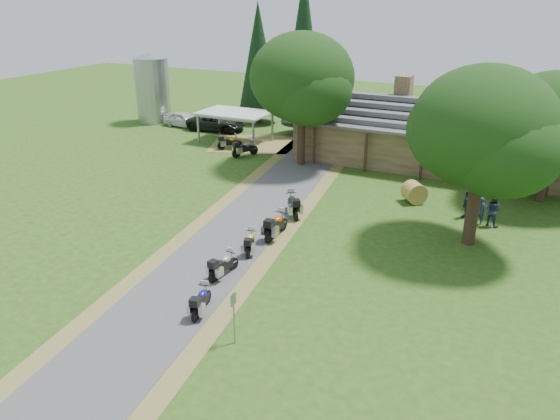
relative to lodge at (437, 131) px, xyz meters
The scene contains 24 objects.
ground 24.86m from the lodge, 104.04° to the right, with size 120.00×120.00×0.00m, color #294C15.
driveway 21.17m from the lodge, 108.00° to the right, with size 46.00×46.00×0.00m, color #4B4B4E.
lodge is the anchor object (origin of this frame).
silo 28.02m from the lodge, behind, with size 3.30×3.30×6.71m, color gray.
carport 16.79m from the lodge, behind, with size 6.00×4.00×2.60m, color silver, non-canonical shape.
car_white_sedan 24.09m from the lodge, behind, with size 5.43×2.29×1.81m, color silver.
car_dark_suv 20.47m from the lodge, behind, with size 5.96×2.54×2.28m, color black.
motorcycle_row_a 25.73m from the lodge, 99.21° to the right, with size 1.73×0.56×1.18m, color navy, non-canonical shape.
motorcycle_row_b 22.94m from the lodge, 102.40° to the right, with size 1.81×0.59×1.24m, color #989BA0, non-canonical shape.
motorcycle_row_c 20.35m from the lodge, 104.40° to the right, with size 1.70×0.56×1.16m, color yellow, non-canonical shape.
motorcycle_row_d 18.09m from the lodge, 105.11° to the right, with size 2.12×0.69×1.45m, color #DB5C0A, non-canonical shape.
motorcycle_row_e 15.28m from the lodge, 109.94° to the right, with size 2.10×0.69×1.44m, color black, non-canonical shape.
motorcycle_carport_a 16.46m from the lodge, 167.21° to the right, with size 1.85×0.60×1.27m, color gold, non-canonical shape.
motorcycle_carport_b 14.70m from the lodge, 160.28° to the right, with size 2.09×0.68×1.43m, color gray, non-canonical shape.
person_a 11.92m from the lodge, 66.41° to the right, with size 0.54×0.39×1.90m, color #2B3152.
person_b 12.08m from the lodge, 63.27° to the right, with size 0.63×0.45×2.22m, color #2B3152.
person_c 10.95m from the lodge, 68.72° to the right, with size 0.55×0.40×1.94m, color #2B3152.
hay_bale 9.24m from the lodge, 85.87° to the right, with size 1.29×1.29×1.18m, color olive.
sign_post 26.65m from the lodge, 93.90° to the right, with size 0.39×0.06×2.15m, color gray, non-canonical shape.
oak_lodge_left 10.54m from the lodge, 151.00° to the right, with size 7.51×7.51×10.47m, color #16340F, non-canonical shape.
oak_lodge_right 9.46m from the lodge, 34.52° to the right, with size 6.95×6.95×8.13m, color #16340F, non-canonical shape.
oak_driveway 14.63m from the lodge, 71.27° to the right, with size 7.08×7.08×9.90m, color #16340F, non-canonical shape.
cedar_near 13.91m from the lodge, 164.13° to the left, with size 3.85×3.85×14.18m, color black.
cedar_far 19.55m from the lodge, 161.98° to the left, with size 4.03×4.03×11.39m, color black.
Camera 1 is at (13.27, -17.06, 12.27)m, focal length 35.00 mm.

